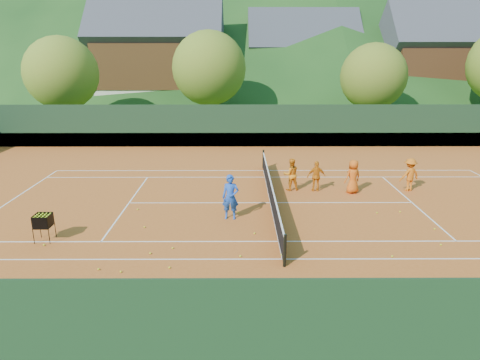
{
  "coord_description": "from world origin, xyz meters",
  "views": [
    {
      "loc": [
        -1.46,
        -18.19,
        6.56
      ],
      "look_at": [
        -1.39,
        0.0,
        1.1
      ],
      "focal_mm": 32.0,
      "sensor_mm": 36.0,
      "label": 1
    }
  ],
  "objects_px": {
    "student_d": "(410,175)",
    "chalet_mid": "(301,66)",
    "chalet_right": "(435,64)",
    "tennis_net": "(271,192)",
    "coach": "(230,197)",
    "chalet_left": "(160,61)",
    "student_a": "(291,174)",
    "ball_hopper": "(43,221)",
    "student_b": "(316,176)",
    "student_c": "(353,177)"
  },
  "relations": [
    {
      "from": "student_c",
      "to": "tennis_net",
      "type": "height_order",
      "value": "student_c"
    },
    {
      "from": "student_a",
      "to": "chalet_right",
      "type": "distance_m",
      "value": 34.17
    },
    {
      "from": "student_a",
      "to": "chalet_left",
      "type": "distance_m",
      "value": 30.62
    },
    {
      "from": "student_b",
      "to": "tennis_net",
      "type": "relative_size",
      "value": 0.12
    },
    {
      "from": "student_d",
      "to": "tennis_net",
      "type": "distance_m",
      "value": 7.12
    },
    {
      "from": "student_a",
      "to": "tennis_net",
      "type": "height_order",
      "value": "student_a"
    },
    {
      "from": "chalet_mid",
      "to": "coach",
      "type": "bearing_deg",
      "value": -102.23
    },
    {
      "from": "coach",
      "to": "student_b",
      "type": "height_order",
      "value": "coach"
    },
    {
      "from": "student_a",
      "to": "ball_hopper",
      "type": "bearing_deg",
      "value": 21.01
    },
    {
      "from": "student_c",
      "to": "chalet_right",
      "type": "distance_m",
      "value": 33.05
    },
    {
      "from": "student_d",
      "to": "chalet_left",
      "type": "bearing_deg",
      "value": -78.69
    },
    {
      "from": "student_b",
      "to": "student_d",
      "type": "height_order",
      "value": "student_d"
    },
    {
      "from": "student_d",
      "to": "chalet_right",
      "type": "xyz_separation_m",
      "value": [
        13.11,
        28.23,
        4.43
      ]
    },
    {
      "from": "chalet_mid",
      "to": "chalet_right",
      "type": "height_order",
      "value": "chalet_right"
    },
    {
      "from": "chalet_left",
      "to": "chalet_mid",
      "type": "xyz_separation_m",
      "value": [
        16.0,
        4.0,
        -0.66
      ]
    },
    {
      "from": "student_d",
      "to": "tennis_net",
      "type": "relative_size",
      "value": 0.13
    },
    {
      "from": "student_d",
      "to": "ball_hopper",
      "type": "distance_m",
      "value": 16.37
    },
    {
      "from": "ball_hopper",
      "to": "chalet_left",
      "type": "distance_m",
      "value": 34.39
    },
    {
      "from": "student_b",
      "to": "chalet_right",
      "type": "xyz_separation_m",
      "value": [
        17.67,
        28.3,
        4.49
      ]
    },
    {
      "from": "tennis_net",
      "to": "ball_hopper",
      "type": "distance_m",
      "value": 9.34
    },
    {
      "from": "chalet_mid",
      "to": "chalet_right",
      "type": "bearing_deg",
      "value": -15.95
    },
    {
      "from": "coach",
      "to": "tennis_net",
      "type": "xyz_separation_m",
      "value": [
        1.78,
        1.89,
        -0.42
      ]
    },
    {
      "from": "student_c",
      "to": "ball_hopper",
      "type": "xyz_separation_m",
      "value": [
        -12.46,
        -5.41,
        -0.07
      ]
    },
    {
      "from": "student_c",
      "to": "coach",
      "type": "bearing_deg",
      "value": 7.52
    },
    {
      "from": "tennis_net",
      "to": "student_c",
      "type": "bearing_deg",
      "value": 19.24
    },
    {
      "from": "student_c",
      "to": "ball_hopper",
      "type": "relative_size",
      "value": 1.64
    },
    {
      "from": "tennis_net",
      "to": "student_b",
      "type": "bearing_deg",
      "value": 36.09
    },
    {
      "from": "tennis_net",
      "to": "ball_hopper",
      "type": "bearing_deg",
      "value": -154.6
    },
    {
      "from": "tennis_net",
      "to": "coach",
      "type": "bearing_deg",
      "value": -133.3
    },
    {
      "from": "student_d",
      "to": "chalet_mid",
      "type": "bearing_deg",
      "value": -108.0
    },
    {
      "from": "coach",
      "to": "chalet_left",
      "type": "height_order",
      "value": "chalet_left"
    },
    {
      "from": "student_b",
      "to": "student_c",
      "type": "height_order",
      "value": "student_c"
    },
    {
      "from": "student_c",
      "to": "student_d",
      "type": "height_order",
      "value": "student_c"
    },
    {
      "from": "student_b",
      "to": "tennis_net",
      "type": "bearing_deg",
      "value": 33.82
    },
    {
      "from": "student_d",
      "to": "chalet_left",
      "type": "xyz_separation_m",
      "value": [
        -16.89,
        28.23,
        4.82
      ]
    },
    {
      "from": "student_a",
      "to": "ball_hopper",
      "type": "relative_size",
      "value": 1.59
    },
    {
      "from": "student_c",
      "to": "student_d",
      "type": "bearing_deg",
      "value": 165.19
    },
    {
      "from": "chalet_mid",
      "to": "chalet_right",
      "type": "distance_m",
      "value": 14.56
    },
    {
      "from": "tennis_net",
      "to": "chalet_left",
      "type": "height_order",
      "value": "chalet_left"
    },
    {
      "from": "student_c",
      "to": "ball_hopper",
      "type": "height_order",
      "value": "student_c"
    },
    {
      "from": "student_b",
      "to": "chalet_right",
      "type": "bearing_deg",
      "value": -124.25
    },
    {
      "from": "student_c",
      "to": "tennis_net",
      "type": "relative_size",
      "value": 0.14
    },
    {
      "from": "ball_hopper",
      "to": "chalet_mid",
      "type": "relative_size",
      "value": 0.08
    },
    {
      "from": "chalet_mid",
      "to": "chalet_left",
      "type": "bearing_deg",
      "value": -165.96
    },
    {
      "from": "student_d",
      "to": "chalet_right",
      "type": "relative_size",
      "value": 0.14
    },
    {
      "from": "ball_hopper",
      "to": "chalet_left",
      "type": "bearing_deg",
      "value": 92.64
    },
    {
      "from": "student_b",
      "to": "chalet_left",
      "type": "distance_m",
      "value": 31.25
    },
    {
      "from": "student_a",
      "to": "student_c",
      "type": "height_order",
      "value": "student_c"
    },
    {
      "from": "chalet_left",
      "to": "chalet_mid",
      "type": "relative_size",
      "value": 1.09
    },
    {
      "from": "chalet_right",
      "to": "tennis_net",
      "type": "bearing_deg",
      "value": -123.69
    }
  ]
}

